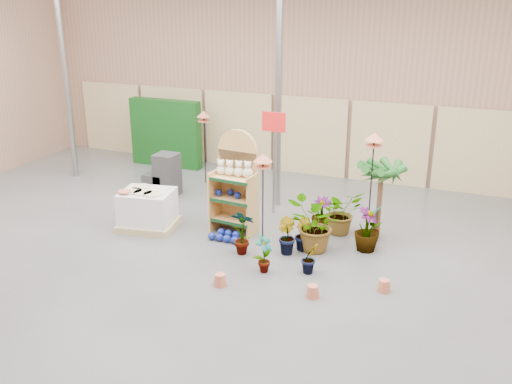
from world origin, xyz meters
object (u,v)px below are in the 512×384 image
(bird_table_front, at_px, (263,161))
(potted_plant_2, at_px, (315,226))
(display_shelf, at_px, (236,186))
(pallet_stack, at_px, (148,210))

(bird_table_front, bearing_deg, potted_plant_2, 6.12)
(display_shelf, distance_m, bird_table_front, 1.17)
(bird_table_front, relative_size, potted_plant_2, 1.74)
(display_shelf, bearing_deg, potted_plant_2, -8.27)
(display_shelf, xyz_separation_m, bird_table_front, (0.75, -0.51, 0.73))
(potted_plant_2, bearing_deg, pallet_stack, -176.99)
(potted_plant_2, bearing_deg, display_shelf, 166.68)
(pallet_stack, distance_m, potted_plant_2, 3.41)
(bird_table_front, bearing_deg, pallet_stack, -178.23)
(display_shelf, relative_size, potted_plant_2, 1.98)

